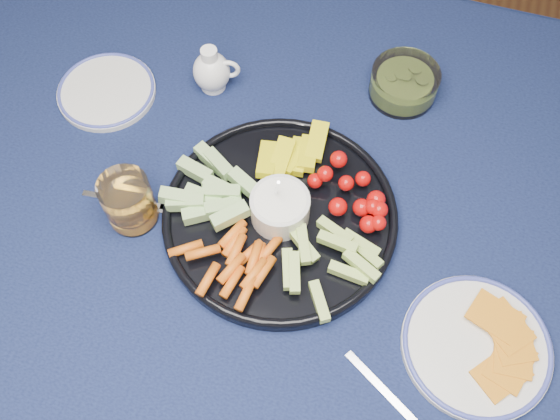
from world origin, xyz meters
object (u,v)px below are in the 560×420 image
(pickle_bowl, at_px, (404,84))
(creamer_pitcher, at_px, (212,71))
(dining_table, at_px, (277,216))
(crudite_platter, at_px, (278,214))
(juice_tumbler, at_px, (129,203))
(side_plate_extra, at_px, (106,91))
(cheese_plate, at_px, (477,345))

(pickle_bowl, bearing_deg, creamer_pitcher, -165.67)
(dining_table, relative_size, creamer_pitcher, 18.22)
(creamer_pitcher, height_order, pickle_bowl, creamer_pitcher)
(crudite_platter, bearing_deg, creamer_pitcher, 130.26)
(creamer_pitcher, height_order, juice_tumbler, juice_tumbler)
(juice_tumbler, bearing_deg, side_plate_extra, 124.45)
(dining_table, distance_m, creamer_pitcher, 0.28)
(dining_table, bearing_deg, creamer_pitcher, 134.57)
(crudite_platter, xyz_separation_m, creamer_pitcher, (-0.19, 0.23, 0.02))
(side_plate_extra, bearing_deg, dining_table, -16.31)
(side_plate_extra, bearing_deg, pickle_bowl, 17.31)
(pickle_bowl, bearing_deg, juice_tumbler, -133.70)
(juice_tumbler, bearing_deg, dining_table, 29.18)
(cheese_plate, height_order, side_plate_extra, cheese_plate)
(crudite_platter, distance_m, creamer_pitcher, 0.30)
(creamer_pitcher, relative_size, pickle_bowl, 0.76)
(creamer_pitcher, distance_m, pickle_bowl, 0.34)
(crudite_platter, bearing_deg, cheese_plate, -18.95)
(side_plate_extra, bearing_deg, creamer_pitcher, 22.56)
(dining_table, distance_m, pickle_bowl, 0.32)
(crudite_platter, relative_size, creamer_pitcher, 4.07)
(dining_table, bearing_deg, pickle_bowl, 59.39)
(dining_table, height_order, pickle_bowl, pickle_bowl)
(side_plate_extra, bearing_deg, cheese_plate, -20.92)
(creamer_pitcher, bearing_deg, dining_table, -45.43)
(pickle_bowl, xyz_separation_m, juice_tumbler, (-0.36, -0.37, 0.02))
(creamer_pitcher, xyz_separation_m, cheese_plate, (0.53, -0.34, -0.03))
(pickle_bowl, bearing_deg, cheese_plate, -65.09)
(crudite_platter, distance_m, pickle_bowl, 0.34)
(crudite_platter, height_order, side_plate_extra, crudite_platter)
(crudite_platter, relative_size, side_plate_extra, 2.13)
(dining_table, distance_m, crudite_platter, 0.12)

